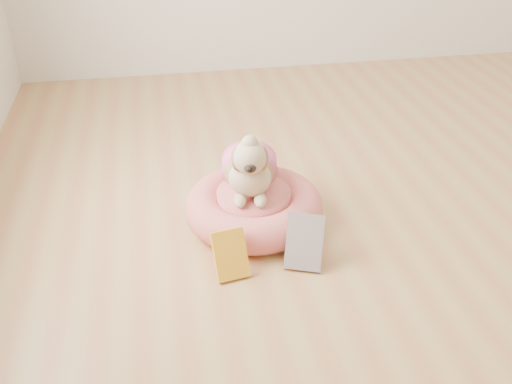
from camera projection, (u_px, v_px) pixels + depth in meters
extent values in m
plane|color=#B97C4D|center=(473.00, 257.00, 2.19)|extent=(4.50, 4.50, 0.00)
cylinder|color=#D9545F|center=(254.00, 212.00, 2.37)|extent=(0.42, 0.42, 0.09)
torus|color=#D9545F|center=(254.00, 206.00, 2.36)|extent=(0.57, 0.57, 0.15)
cylinder|color=#D9545F|center=(254.00, 199.00, 2.34)|extent=(0.30, 0.30, 0.08)
cube|color=yellow|center=(230.00, 255.00, 2.06)|extent=(0.14, 0.13, 0.17)
cube|color=silver|center=(305.00, 242.00, 2.11)|extent=(0.18, 0.17, 0.19)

